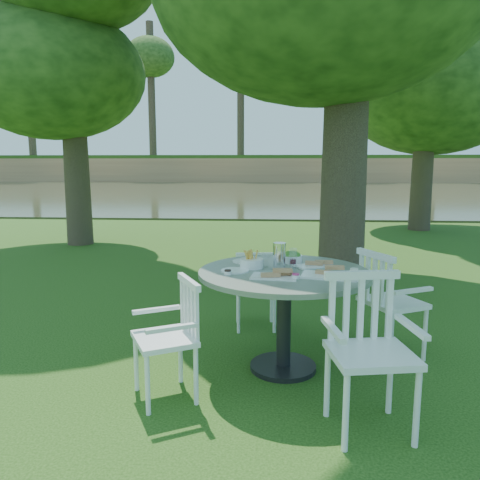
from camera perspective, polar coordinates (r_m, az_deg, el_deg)
name	(u,v)px	position (r m, az deg, el deg)	size (l,w,h in m)	color
ground	(239,316)	(5.44, -0.16, -9.21)	(140.00, 140.00, 0.00)	#17390C
table	(284,290)	(3.91, 5.41, -6.07)	(1.42, 1.42, 0.86)	black
chair_ne	(384,296)	(4.36, 17.17, -6.53)	(0.63, 0.64, 0.97)	white
chair_nw	(256,284)	(4.86, 1.98, -5.42)	(0.46, 0.44, 0.84)	white
chair_sw	(176,329)	(3.55, -7.82, -10.68)	(0.58, 0.59, 0.89)	white
chair_se	(366,338)	(3.24, 15.12, -11.46)	(0.59, 0.56, 1.01)	white
tableware	(280,264)	(3.94, 4.96, -2.90)	(1.11, 0.81, 0.21)	white
river	(268,193)	(28.20, 3.43, 5.76)	(100.00, 28.00, 0.12)	#31321E
far_bank	(274,105)	(46.59, 4.21, 16.07)	(100.00, 18.00, 15.20)	#AA764F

